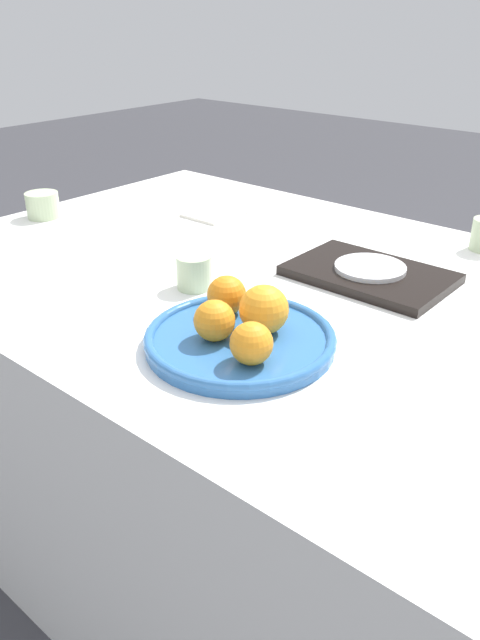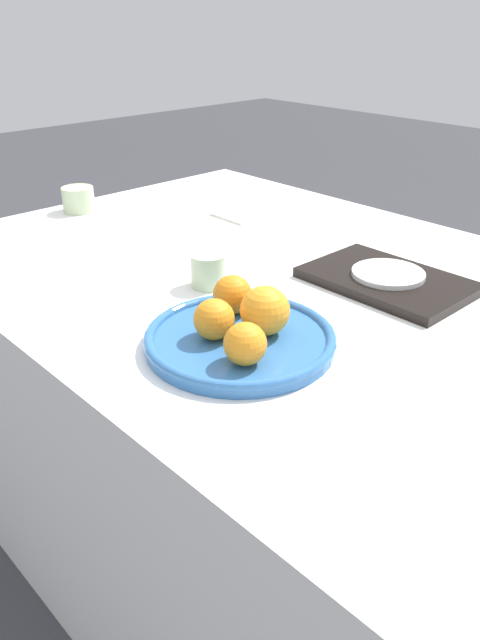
% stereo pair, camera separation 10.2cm
% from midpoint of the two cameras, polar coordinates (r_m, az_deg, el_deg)
% --- Properties ---
extents(ground_plane, '(12.00, 12.00, 0.00)m').
position_cam_midpoint_polar(ground_plane, '(1.76, -0.02, -18.97)').
color(ground_plane, '#38383D').
extents(table, '(1.56, 1.09, 0.75)m').
position_cam_midpoint_polar(table, '(1.51, -0.03, -9.04)').
color(table, white).
rests_on(table, ground_plane).
extents(fruit_platter, '(0.32, 0.32, 0.03)m').
position_cam_midpoint_polar(fruit_platter, '(1.04, -2.82, -1.83)').
color(fruit_platter, '#336BAD').
rests_on(fruit_platter, table).
extents(orange_0, '(0.07, 0.07, 0.07)m').
position_cam_midpoint_polar(orange_0, '(1.01, -5.24, -0.12)').
color(orange_0, orange).
rests_on(orange_0, fruit_platter).
extents(orange_1, '(0.08, 0.08, 0.08)m').
position_cam_midpoint_polar(orange_1, '(1.03, -0.63, 0.90)').
color(orange_1, orange).
rests_on(orange_1, fruit_platter).
extents(orange_2, '(0.07, 0.07, 0.07)m').
position_cam_midpoint_polar(orange_2, '(1.10, -3.89, 2.23)').
color(orange_2, orange).
rests_on(orange_2, fruit_platter).
extents(orange_3, '(0.07, 0.07, 0.07)m').
position_cam_midpoint_polar(orange_3, '(0.94, -2.04, -2.24)').
color(orange_3, orange).
rests_on(orange_3, fruit_platter).
extents(serving_tray, '(0.32, 0.22, 0.02)m').
position_cam_midpoint_polar(serving_tray, '(1.31, 9.61, 4.09)').
color(serving_tray, black).
rests_on(serving_tray, table).
extents(side_plate, '(0.15, 0.15, 0.01)m').
position_cam_midpoint_polar(side_plate, '(1.31, 9.66, 4.69)').
color(side_plate, white).
rests_on(side_plate, serving_tray).
extents(cup_0, '(0.09, 0.09, 0.07)m').
position_cam_midpoint_polar(cup_0, '(1.78, -19.20, 9.87)').
color(cup_0, '#B7CC9E').
rests_on(cup_0, table).
extents(cup_2, '(0.07, 0.07, 0.07)m').
position_cam_midpoint_polar(cup_2, '(1.25, -6.56, 4.32)').
color(cup_2, '#B7CC9E').
rests_on(cup_2, table).
extents(napkin, '(0.13, 0.14, 0.01)m').
position_cam_midpoint_polar(napkin, '(1.71, -4.12, 9.62)').
color(napkin, silver).
rests_on(napkin, table).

